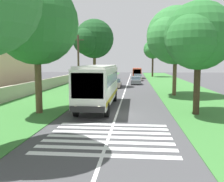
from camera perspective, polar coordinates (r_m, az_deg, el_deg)
The scene contains 17 objects.
ground at distance 19.28m, azimuth 1.03°, elevation -5.47°, with size 160.00×160.00×0.00m, color #424244.
grass_verge_left at distance 35.36m, azimuth -10.52°, elevation -0.02°, with size 120.00×8.00×0.04m, color #387533.
grass_verge_right at distance 34.72m, azimuth 16.52°, elevation -0.30°, with size 120.00×8.00×0.04m, color #387533.
centre_line at distance 34.07m, azimuth 2.87°, elevation -0.19°, with size 110.00×0.16×0.01m, color silver.
coach_bus at distance 22.26m, azimuth -2.99°, elevation 1.73°, with size 11.16×2.62×3.73m.
zebra_crossing at distance 13.79m, azimuth -0.72°, elevation -10.39°, with size 5.85×6.80×0.01m.
trailing_car_0 at distance 39.81m, azimuth 0.77°, elevation 1.76°, with size 4.30×1.78×1.43m.
trailing_car_1 at distance 45.88m, azimuth 5.44°, elevation 2.37°, with size 4.30×1.78×1.43m.
trailing_car_2 at distance 54.90m, azimuth 5.85°, elevation 3.06°, with size 4.30×1.78×1.43m.
trailing_minibus_0 at distance 62.80m, azimuth 5.70°, elevation 4.31°, with size 6.00×2.14×2.53m.
roadside_tree_left_0 at distance 20.72m, azimuth -16.94°, elevation 14.06°, with size 7.52×6.38×10.15m.
roadside_tree_left_1 at distance 41.38m, azimuth -4.32°, elevation 11.49°, with size 7.57×6.27×10.85m.
roadside_tree_right_0 at distance 69.15m, azimuth 9.18°, elevation 9.21°, with size 5.70×5.01×9.88m.
roadside_tree_right_1 at distance 31.08m, azimuth 13.85°, elevation 11.72°, with size 8.63×6.87×10.50m.
roadside_tree_right_2 at distance 20.23m, azimuth 18.60°, elevation 11.28°, with size 6.53×5.13×8.50m.
utility_pole at distance 30.85m, azimuth -7.64°, elevation 6.11°, with size 0.24×1.40×7.24m.
roadside_wall at distance 41.04m, azimuth -13.23°, elevation 1.92°, with size 70.00×0.40×1.52m, color #B2A893.
Camera 1 is at (-18.81, -1.37, 4.04)m, focal length 40.24 mm.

